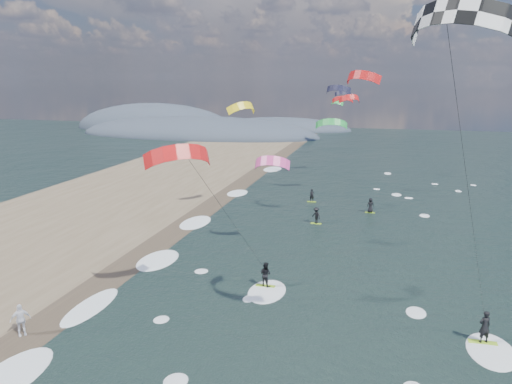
# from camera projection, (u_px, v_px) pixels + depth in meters

# --- Properties ---
(ground) EXTENTS (260.00, 260.00, 0.00)m
(ground) POSITION_uv_depth(u_px,v_px,m) (214.00, 384.00, 24.56)
(ground) COLOR black
(ground) RESTS_ON ground
(wet_sand_strip) EXTENTS (3.00, 240.00, 0.00)m
(wet_sand_strip) POSITION_uv_depth(u_px,v_px,m) (106.00, 281.00, 36.96)
(wet_sand_strip) COLOR #382D23
(wet_sand_strip) RESTS_ON ground
(coastal_hills) EXTENTS (80.00, 41.00, 15.00)m
(coastal_hills) POSITION_uv_depth(u_px,v_px,m) (191.00, 132.00, 137.31)
(coastal_hills) COLOR #3D4756
(coastal_hills) RESTS_ON ground
(kitesurfer_near_a) EXTENTS (8.09, 9.54, 18.24)m
(kitesurfer_near_a) POSITION_uv_depth(u_px,v_px,m) (455.00, 88.00, 21.21)
(kitesurfer_near_a) COLOR #8DBF21
(kitesurfer_near_a) RESTS_ON ground
(kitesurfer_near_b) EXTENTS (7.18, 9.23, 11.78)m
(kitesurfer_near_b) POSITION_uv_depth(u_px,v_px,m) (212.00, 197.00, 30.87)
(kitesurfer_near_b) COLOR #8DBF21
(kitesurfer_near_b) RESTS_ON ground
(far_kitesurfers) EXTENTS (8.14, 9.84, 1.75)m
(far_kitesurfers) POSITION_uv_depth(u_px,v_px,m) (333.00, 209.00, 53.92)
(far_kitesurfers) COLOR #8DBF21
(far_kitesurfers) RESTS_ON ground
(bg_kite_field) EXTENTS (14.80, 73.09, 8.23)m
(bg_kite_field) POSITION_uv_depth(u_px,v_px,m) (331.00, 101.00, 70.95)
(bg_kite_field) COLOR red
(bg_kite_field) RESTS_ON ground
(shoreline_surf) EXTENTS (2.40, 79.40, 0.11)m
(shoreline_surf) POSITION_uv_depth(u_px,v_px,m) (150.00, 260.00, 41.13)
(shoreline_surf) COLOR white
(shoreline_surf) RESTS_ON ground
(beach_walker) EXTENTS (1.12, 1.17, 1.95)m
(beach_walker) POSITION_uv_depth(u_px,v_px,m) (20.00, 320.00, 29.03)
(beach_walker) COLOR silver
(beach_walker) RESTS_ON ground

